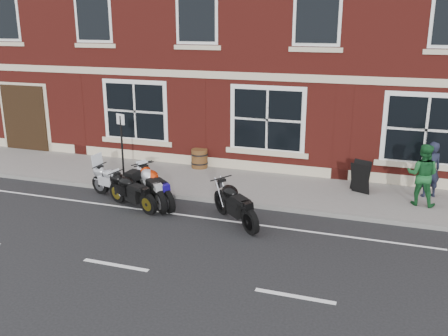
# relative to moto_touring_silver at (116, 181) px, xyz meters

# --- Properties ---
(ground) EXTENTS (80.00, 80.00, 0.00)m
(ground) POSITION_rel_moto_touring_silver_xyz_m (2.26, -0.86, -0.53)
(ground) COLOR black
(ground) RESTS_ON ground
(sidewalk) EXTENTS (30.00, 3.00, 0.12)m
(sidewalk) POSITION_rel_moto_touring_silver_xyz_m (2.26, 2.14, -0.47)
(sidewalk) COLOR slate
(sidewalk) RESTS_ON ground
(kerb) EXTENTS (30.00, 0.16, 0.12)m
(kerb) POSITION_rel_moto_touring_silver_xyz_m (2.26, 0.56, -0.47)
(kerb) COLOR slate
(kerb) RESTS_ON ground
(pub_building) EXTENTS (24.00, 12.00, 12.00)m
(pub_building) POSITION_rel_moto_touring_silver_xyz_m (2.26, 9.64, 5.47)
(pub_building) COLOR maroon
(pub_building) RESTS_ON ground
(moto_touring_silver) EXTENTS (1.97, 0.68, 1.31)m
(moto_touring_silver) POSITION_rel_moto_touring_silver_xyz_m (0.00, 0.00, 0.00)
(moto_touring_silver) COLOR black
(moto_touring_silver) RESTS_ON ground
(moto_sport_red) EXTENTS (1.81, 1.54, 1.01)m
(moto_sport_red) POSITION_rel_moto_touring_silver_xyz_m (1.42, -0.10, 0.04)
(moto_sport_red) COLOR black
(moto_sport_red) RESTS_ON ground
(moto_sport_black) EXTENTS (1.92, 0.93, 0.92)m
(moto_sport_black) POSITION_rel_moto_touring_silver_xyz_m (0.89, -0.60, -0.01)
(moto_sport_black) COLOR black
(moto_sport_black) RESTS_ON ground
(moto_sport_silver) EXTENTS (1.69, 1.72, 1.02)m
(moto_sport_silver) POSITION_rel_moto_touring_silver_xyz_m (1.31, -0.13, 0.05)
(moto_sport_silver) COLOR black
(moto_sport_silver) RESTS_ON ground
(moto_naked_black) EXTENTS (1.72, 1.66, 1.01)m
(moto_naked_black) POSITION_rel_moto_touring_silver_xyz_m (4.03, -0.70, 0.05)
(moto_naked_black) COLOR black
(moto_naked_black) RESTS_ON ground
(pedestrian_left) EXTENTS (0.73, 0.63, 1.68)m
(pedestrian_left) POSITION_rel_moto_touring_silver_xyz_m (8.95, 2.81, 0.43)
(pedestrian_left) COLOR black
(pedestrian_left) RESTS_ON sidewalk
(pedestrian_right) EXTENTS (0.97, 0.82, 1.78)m
(pedestrian_right) POSITION_rel_moto_touring_silver_xyz_m (8.70, 2.02, 0.47)
(pedestrian_right) COLOR #185426
(pedestrian_right) RESTS_ON sidewalk
(a_board_sign) EXTENTS (0.68, 0.58, 0.96)m
(a_board_sign) POSITION_rel_moto_touring_silver_xyz_m (6.99, 2.56, 0.07)
(a_board_sign) COLOR black
(a_board_sign) RESTS_ON sidewalk
(barrel_planter) EXTENTS (0.60, 0.60, 0.67)m
(barrel_planter) POSITION_rel_moto_touring_silver_xyz_m (1.36, 3.44, -0.08)
(barrel_planter) COLOR #482113
(barrel_planter) RESTS_ON sidewalk
(parking_sign) EXTENTS (0.32, 0.12, 2.33)m
(parking_sign) POSITION_rel_moto_touring_silver_xyz_m (-0.12, 0.69, 0.93)
(parking_sign) COLOR black
(parking_sign) RESTS_ON sidewalk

